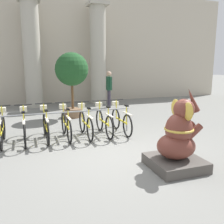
% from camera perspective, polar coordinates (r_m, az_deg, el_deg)
% --- Properties ---
extents(ground_plane, '(60.00, 60.00, 0.00)m').
position_cam_1_polar(ground_plane, '(6.12, 2.07, -9.80)').
color(ground_plane, slate).
extents(building_facade, '(20.00, 0.20, 6.00)m').
position_cam_1_polar(building_facade, '(14.09, -11.13, 14.40)').
color(building_facade, '#BCB29E').
rests_on(building_facade, ground_plane).
extents(column_left, '(1.03, 1.03, 5.16)m').
position_cam_1_polar(column_left, '(12.92, -17.84, 12.69)').
color(column_left, '#ADA899').
rests_on(column_left, ground_plane).
extents(column_right, '(1.03, 1.03, 5.16)m').
position_cam_1_polar(column_right, '(13.45, -3.24, 13.13)').
color(column_right, '#ADA899').
rests_on(column_right, ground_plane).
extents(bike_rack, '(4.06, 0.05, 0.77)m').
position_cam_1_polar(bike_rack, '(7.51, -10.66, -1.10)').
color(bike_rack, gray).
rests_on(bike_rack, ground_plane).
extents(bicycle_0, '(0.48, 1.71, 1.01)m').
position_cam_1_polar(bicycle_0, '(7.40, -23.84, -3.67)').
color(bicycle_0, black).
rests_on(bicycle_0, ground_plane).
extents(bicycle_1, '(0.48, 1.71, 1.01)m').
position_cam_1_polar(bicycle_1, '(7.33, -19.37, -3.47)').
color(bicycle_1, black).
rests_on(bicycle_1, ground_plane).
extents(bicycle_2, '(0.48, 1.71, 1.01)m').
position_cam_1_polar(bicycle_2, '(7.39, -14.90, -3.09)').
color(bicycle_2, black).
rests_on(bicycle_2, ground_plane).
extents(bicycle_3, '(0.48, 1.71, 1.01)m').
position_cam_1_polar(bicycle_3, '(7.45, -10.47, -2.78)').
color(bicycle_3, black).
rests_on(bicycle_3, ground_plane).
extents(bicycle_4, '(0.48, 1.71, 1.01)m').
position_cam_1_polar(bicycle_4, '(7.52, -6.09, -2.51)').
color(bicycle_4, black).
rests_on(bicycle_4, ground_plane).
extents(bicycle_5, '(0.48, 1.71, 1.01)m').
position_cam_1_polar(bicycle_5, '(7.67, -1.89, -2.18)').
color(bicycle_5, black).
rests_on(bicycle_5, ground_plane).
extents(bicycle_6, '(0.48, 1.71, 1.01)m').
position_cam_1_polar(bicycle_6, '(7.88, 2.05, -1.81)').
color(bicycle_6, black).
rests_on(bicycle_6, ground_plane).
extents(elephant_statue, '(1.06, 1.06, 1.72)m').
position_cam_1_polar(elephant_statue, '(5.42, 14.80, -6.57)').
color(elephant_statue, '#4C4742').
rests_on(elephant_statue, ground_plane).
extents(person_pedestrian, '(0.23, 0.47, 1.77)m').
position_cam_1_polar(person_pedestrian, '(12.17, -0.70, 6.00)').
color(person_pedestrian, '#383342').
rests_on(person_pedestrian, ground_plane).
extents(potted_tree, '(1.31, 1.31, 2.58)m').
position_cam_1_polar(potted_tree, '(10.07, -9.19, 8.93)').
color(potted_tree, brown).
rests_on(potted_tree, ground_plane).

